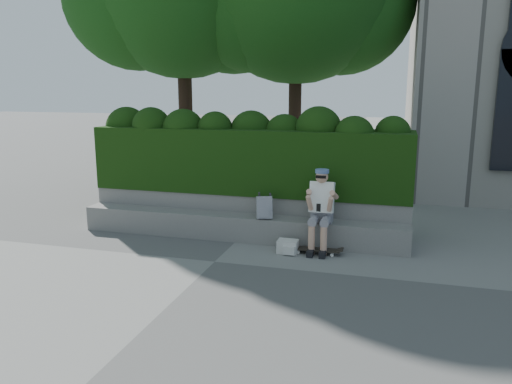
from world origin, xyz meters
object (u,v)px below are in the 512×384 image
(skateboard, at_px, (316,250))
(backpack_plaid, at_px, (264,208))
(person, at_px, (321,206))
(backpack_ground, at_px, (288,246))

(skateboard, height_order, backpack_plaid, backpack_plaid)
(skateboard, xyz_separation_m, backpack_plaid, (-0.97, 0.33, 0.58))
(person, relative_size, skateboard, 1.72)
(backpack_plaid, bearing_deg, skateboard, -40.13)
(person, xyz_separation_m, backpack_plaid, (-1.01, 0.08, -0.10))
(skateboard, distance_m, backpack_ground, 0.47)
(skateboard, xyz_separation_m, backpack_ground, (-0.46, -0.08, 0.04))
(skateboard, height_order, backpack_ground, backpack_ground)
(backpack_ground, bearing_deg, person, 33.14)
(person, height_order, backpack_ground, person)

